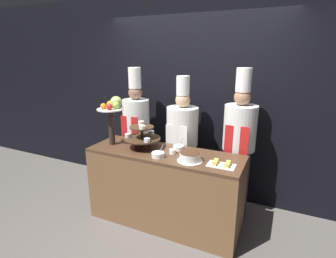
{
  "coord_description": "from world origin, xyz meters",
  "views": [
    {
      "loc": [
        1.23,
        -2.22,
        1.99
      ],
      "look_at": [
        0.0,
        0.4,
        1.16
      ],
      "focal_mm": 28.0,
      "sensor_mm": 36.0,
      "label": 1
    }
  ],
  "objects": [
    {
      "name": "cup_white",
      "position": [
        0.1,
        0.3,
        0.94
      ],
      "size": [
        0.08,
        0.08,
        0.05
      ],
      "color": "white",
      "rests_on": "buffet_counter"
    },
    {
      "name": "buffet_counter",
      "position": [
        0.0,
        0.3,
        0.46
      ],
      "size": [
        1.8,
        0.6,
        0.91
      ],
      "color": "brown",
      "rests_on": "ground_plane"
    },
    {
      "name": "wall_back",
      "position": [
        0.0,
        1.21,
        1.4
      ],
      "size": [
        10.0,
        0.06,
        2.8
      ],
      "color": "black",
      "rests_on": "ground_plane"
    },
    {
      "name": "serving_bowl_near",
      "position": [
        0.0,
        0.14,
        0.94
      ],
      "size": [
        0.14,
        0.14,
        0.15
      ],
      "color": "white",
      "rests_on": "buffet_counter"
    },
    {
      "name": "ground_plane",
      "position": [
        0.0,
        0.0,
        0.0
      ],
      "size": [
        14.0,
        14.0,
        0.0
      ],
      "primitive_type": "plane",
      "color": "#5B5651"
    },
    {
      "name": "fruit_pedestal",
      "position": [
        -0.69,
        0.29,
        1.33
      ],
      "size": [
        0.32,
        0.32,
        0.59
      ],
      "color": "#2D231E",
      "rests_on": "buffet_counter"
    },
    {
      "name": "chef_left",
      "position": [
        -0.7,
        0.83,
        0.97
      ],
      "size": [
        0.37,
        0.37,
        1.82
      ],
      "color": "black",
      "rests_on": "ground_plane"
    },
    {
      "name": "cake_round",
      "position": [
        0.36,
        0.18,
        0.96
      ],
      "size": [
        0.27,
        0.27,
        0.1
      ],
      "color": "white",
      "rests_on": "buffet_counter"
    },
    {
      "name": "serving_bowl_far",
      "position": [
        0.11,
        0.44,
        0.94
      ],
      "size": [
        0.13,
        0.13,
        0.15
      ],
      "color": "white",
      "rests_on": "buffet_counter"
    },
    {
      "name": "chef_center_left",
      "position": [
        0.01,
        0.83,
        0.92
      ],
      "size": [
        0.41,
        0.41,
        1.73
      ],
      "color": "#38332D",
      "rests_on": "ground_plane"
    },
    {
      "name": "chef_center_right",
      "position": [
        0.74,
        0.83,
        0.99
      ],
      "size": [
        0.38,
        0.38,
        1.84
      ],
      "color": "#38332D",
      "rests_on": "ground_plane"
    },
    {
      "name": "cake_square_tray",
      "position": [
        0.68,
        0.2,
        0.93
      ],
      "size": [
        0.28,
        0.17,
        0.05
      ],
      "color": "white",
      "rests_on": "buffet_counter"
    },
    {
      "name": "tiered_stand",
      "position": [
        -0.3,
        0.32,
        1.06
      ],
      "size": [
        0.44,
        0.44,
        0.3
      ],
      "color": "#3D2819",
      "rests_on": "buffet_counter"
    }
  ]
}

